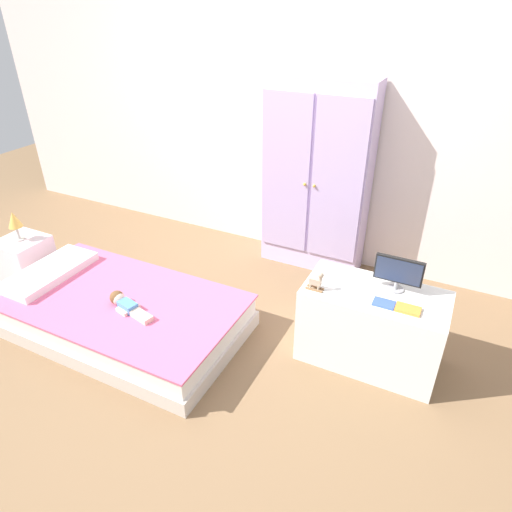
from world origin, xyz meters
name	(u,v)px	position (x,y,z in m)	size (l,w,h in m)	color
ground_plane	(195,343)	(0.00, 0.00, -0.01)	(10.00, 10.00, 0.02)	brown
back_wall	(289,100)	(0.00, 1.57, 1.35)	(6.40, 0.05, 2.70)	silver
bed	(121,313)	(-0.55, -0.10, 0.13)	(1.73, 0.96, 0.26)	beige
pillow	(50,272)	(-1.22, -0.10, 0.29)	(0.32, 0.69, 0.06)	white
doll	(124,303)	(-0.44, -0.16, 0.30)	(0.39, 0.16, 0.10)	#4C84C6
nightstand	(26,260)	(-1.69, 0.05, 0.19)	(0.35, 0.35, 0.38)	silver
table_lamp	(14,221)	(-1.69, 0.05, 0.55)	(0.11, 0.11, 0.25)	#B7B2AD
wardrobe	(316,178)	(0.34, 1.38, 0.80)	(0.87, 0.32, 1.59)	silver
tv_stand	(371,327)	(1.11, 0.37, 0.27)	(0.87, 0.44, 0.54)	silver
tv_monitor	(399,272)	(1.21, 0.45, 0.67)	(0.29, 0.10, 0.23)	#99999E
rocking_horse_toy	(317,281)	(0.77, 0.24, 0.60)	(0.11, 0.04, 0.13)	#8E6642
book_blue	(384,303)	(1.18, 0.27, 0.54)	(0.13, 0.09, 0.01)	blue
book_orange	(408,309)	(1.31, 0.27, 0.54)	(0.14, 0.09, 0.02)	orange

